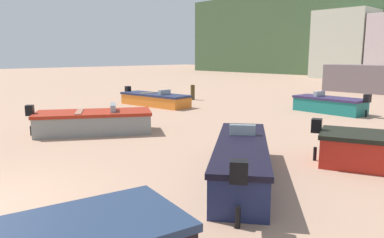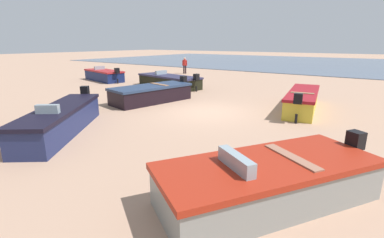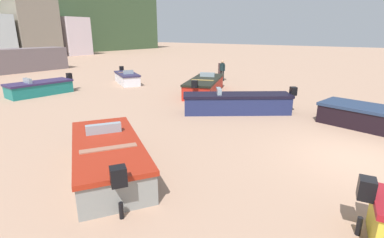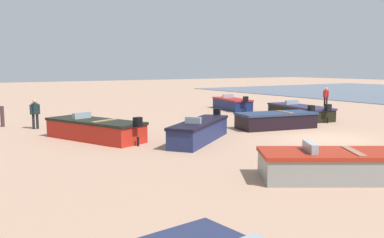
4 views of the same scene
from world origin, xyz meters
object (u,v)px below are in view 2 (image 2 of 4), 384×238
object	(u,v)px
boat_navy_3	(61,120)
beach_walker_foreground	(185,64)
boat_grey_6	(268,181)
boat_black_7	(169,81)
boat_yellow_1	(302,100)
boat_navy_5	(104,75)
boat_black_0	(152,94)

from	to	relation	value
boat_navy_3	beach_walker_foreground	distance (m)	19.82
boat_grey_6	boat_black_7	world-z (taller)	boat_grey_6
boat_yellow_1	boat_navy_3	xyz separation A→B (m)	(5.99, 8.57, 0.03)
beach_walker_foreground	boat_grey_6	bearing A→B (deg)	-59.78
boat_navy_5	boat_navy_3	bearing A→B (deg)	-121.68
boat_black_0	beach_walker_foreground	world-z (taller)	beach_walker_foreground
boat_navy_5	boat_grey_6	world-z (taller)	boat_navy_5
boat_navy_5	beach_walker_foreground	world-z (taller)	beach_walker_foreground
boat_yellow_1	beach_walker_foreground	size ratio (longest dim) A/B	3.29
boat_navy_3	beach_walker_foreground	bearing A→B (deg)	-103.63
boat_navy_5	beach_walker_foreground	size ratio (longest dim) A/B	2.90
beach_walker_foreground	boat_navy_3	bearing A→B (deg)	-76.41
boat_black_0	boat_black_7	size ratio (longest dim) A/B	0.86
boat_black_0	boat_grey_6	size ratio (longest dim) A/B	1.01
boat_navy_3	boat_black_7	world-z (taller)	boat_navy_3
boat_grey_6	boat_black_7	distance (m)	15.29
boat_black_0	boat_yellow_1	distance (m)	7.63
boat_black_7	beach_walker_foreground	xyz separation A→B (m)	(4.41, -7.79, 0.53)
boat_black_7	boat_navy_5	bearing A→B (deg)	104.30
boat_yellow_1	boat_navy_3	size ratio (longest dim) A/B	1.10
boat_navy_3	boat_black_7	distance (m)	10.94
boat_navy_5	beach_walker_foreground	bearing A→B (deg)	-3.06
boat_black_0	boat_navy_3	size ratio (longest dim) A/B	0.99
boat_black_0	boat_grey_6	xyz separation A→B (m)	(-8.66, 5.86, -0.00)
boat_black_0	boat_navy_5	size ratio (longest dim) A/B	1.02
boat_navy_5	boat_grey_6	distance (m)	20.39
beach_walker_foreground	boat_navy_5	bearing A→B (deg)	-115.43
boat_yellow_1	boat_navy_3	world-z (taller)	boat_navy_3
boat_grey_6	boat_navy_5	bearing A→B (deg)	2.95
boat_navy_5	boat_black_0	bearing A→B (deg)	-101.77
boat_yellow_1	beach_walker_foreground	distance (m)	16.99
boat_navy_5	boat_black_7	world-z (taller)	boat_navy_5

